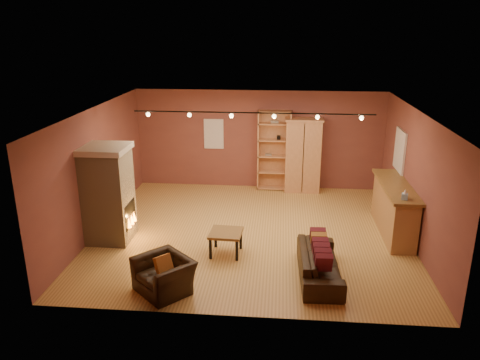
# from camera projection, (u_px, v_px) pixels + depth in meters

# --- Properties ---
(floor) EXTENTS (7.00, 7.00, 0.00)m
(floor) POSITION_uv_depth(u_px,v_px,m) (251.00, 232.00, 10.69)
(floor) COLOR #AE833E
(floor) RESTS_ON ground
(ceiling) EXTENTS (7.00, 7.00, 0.00)m
(ceiling) POSITION_uv_depth(u_px,v_px,m) (252.00, 111.00, 9.81)
(ceiling) COLOR #553A1B
(ceiling) RESTS_ON back_wall
(back_wall) EXTENTS (7.00, 0.02, 2.80)m
(back_wall) POSITION_uv_depth(u_px,v_px,m) (259.00, 140.00, 13.32)
(back_wall) COLOR brown
(back_wall) RESTS_ON floor
(left_wall) EXTENTS (0.02, 6.50, 2.80)m
(left_wall) POSITION_uv_depth(u_px,v_px,m) (97.00, 170.00, 10.55)
(left_wall) COLOR brown
(left_wall) RESTS_ON floor
(right_wall) EXTENTS (0.02, 6.50, 2.80)m
(right_wall) POSITION_uv_depth(u_px,v_px,m) (415.00, 179.00, 9.95)
(right_wall) COLOR brown
(right_wall) RESTS_ON floor
(fireplace) EXTENTS (1.01, 0.98, 2.12)m
(fireplace) POSITION_uv_depth(u_px,v_px,m) (109.00, 194.00, 10.05)
(fireplace) COLOR tan
(fireplace) RESTS_ON floor
(back_window) EXTENTS (0.56, 0.04, 0.86)m
(back_window) POSITION_uv_depth(u_px,v_px,m) (214.00, 134.00, 13.36)
(back_window) COLOR white
(back_window) RESTS_ON back_wall
(bookcase) EXTENTS (0.93, 0.36, 2.27)m
(bookcase) POSITION_uv_depth(u_px,v_px,m) (274.00, 150.00, 13.25)
(bookcase) COLOR tan
(bookcase) RESTS_ON floor
(armoire) EXTENTS (1.03, 0.59, 2.09)m
(armoire) POSITION_uv_depth(u_px,v_px,m) (303.00, 155.00, 13.07)
(armoire) COLOR tan
(armoire) RESTS_ON floor
(bar_counter) EXTENTS (0.64, 2.41, 1.15)m
(bar_counter) POSITION_uv_depth(u_px,v_px,m) (394.00, 209.00, 10.51)
(bar_counter) COLOR tan
(bar_counter) RESTS_ON floor
(tissue_box) EXTENTS (0.15, 0.15, 0.22)m
(tissue_box) POSITION_uv_depth(u_px,v_px,m) (405.00, 195.00, 9.45)
(tissue_box) COLOR #8CBCE0
(tissue_box) RESTS_ON bar_counter
(right_window) EXTENTS (0.05, 0.90, 1.00)m
(right_window) POSITION_uv_depth(u_px,v_px,m) (400.00, 151.00, 11.20)
(right_window) COLOR white
(right_window) RESTS_ON right_wall
(loveseat) EXTENTS (0.60, 1.89, 0.77)m
(loveseat) POSITION_uv_depth(u_px,v_px,m) (320.00, 258.00, 8.69)
(loveseat) COLOR black
(loveseat) RESTS_ON floor
(armchair) EXTENTS (1.12, 1.11, 0.83)m
(armchair) POSITION_uv_depth(u_px,v_px,m) (164.00, 270.00, 8.22)
(armchair) COLOR black
(armchair) RESTS_ON floor
(coffee_table) EXTENTS (0.68, 0.68, 0.49)m
(coffee_table) POSITION_uv_depth(u_px,v_px,m) (226.00, 235.00, 9.58)
(coffee_table) COLOR olive
(coffee_table) RESTS_ON floor
(track_rail) EXTENTS (5.20, 0.09, 0.13)m
(track_rail) POSITION_uv_depth(u_px,v_px,m) (253.00, 114.00, 10.03)
(track_rail) COLOR black
(track_rail) RESTS_ON ceiling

